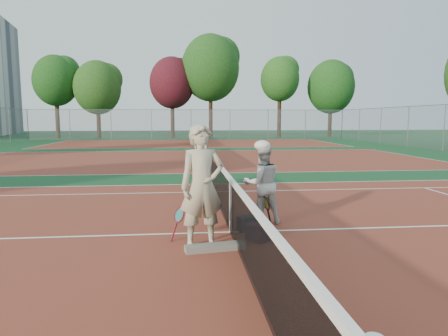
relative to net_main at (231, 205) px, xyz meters
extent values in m
plane|color=#103B1D|center=(0.00, 0.00, -0.51)|extent=(130.00, 130.00, 0.00)
cube|color=maroon|center=(0.00, 0.00, -0.51)|extent=(23.77, 10.97, 0.01)
cube|color=maroon|center=(0.00, 13.50, -0.51)|extent=(23.77, 10.97, 0.01)
cube|color=maroon|center=(0.00, 27.00, -0.51)|extent=(23.77, 10.97, 0.01)
imported|color=#B3A88B|center=(-0.56, -0.76, 0.49)|extent=(0.81, 0.61, 2.00)
imported|color=silver|center=(0.69, 0.58, 0.29)|extent=(0.86, 0.72, 1.60)
cube|color=black|center=(0.32, 0.07, -0.37)|extent=(0.39, 0.32, 0.27)
cube|color=black|center=(0.40, -0.57, -0.37)|extent=(0.42, 0.43, 0.29)
cube|color=#67635D|center=(-0.37, -0.99, -0.46)|extent=(0.99, 0.37, 0.10)
cylinder|color=silver|center=(0.52, -0.26, -0.36)|extent=(0.09, 0.09, 0.30)
cylinder|color=#382314|center=(-14.13, 37.29, 1.92)|extent=(0.44, 0.44, 4.86)
ellipsoid|color=#164213|center=(-14.13, 37.29, 5.56)|extent=(4.65, 4.65, 5.34)
cylinder|color=#382314|center=(-9.73, 36.59, 1.62)|extent=(0.44, 0.44, 4.27)
ellipsoid|color=#1E4614|center=(-9.73, 36.59, 4.82)|extent=(4.90, 4.90, 5.63)
cylinder|color=#382314|center=(-1.95, 37.08, 1.87)|extent=(0.44, 0.44, 4.75)
ellipsoid|color=#400D16|center=(-1.95, 37.08, 5.43)|extent=(4.83, 4.83, 5.56)
cylinder|color=#382314|center=(2.20, 36.82, 2.50)|extent=(0.44, 0.44, 6.02)
ellipsoid|color=#184313|center=(2.20, 36.82, 7.01)|extent=(6.25, 6.25, 7.18)
cylinder|color=#382314|center=(9.96, 37.24, 2.08)|extent=(0.44, 0.44, 5.17)
ellipsoid|color=#1D4D16|center=(9.96, 37.24, 5.96)|extent=(4.29, 4.29, 4.94)
cylinder|color=#382314|center=(16.15, 37.96, 1.78)|extent=(0.44, 0.44, 4.58)
ellipsoid|color=#164313|center=(16.15, 37.96, 5.21)|extent=(5.34, 5.34, 6.14)
camera|label=1|loc=(-0.86, -7.11, 1.57)|focal=32.00mm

